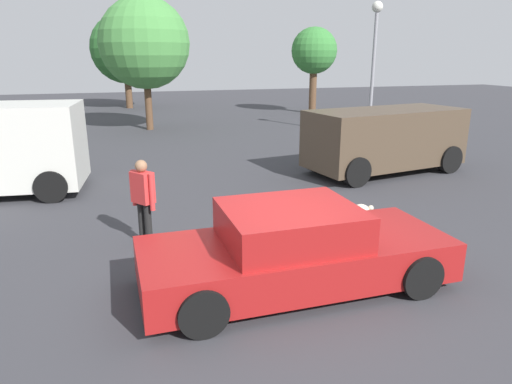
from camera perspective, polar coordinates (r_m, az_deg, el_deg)
name	(u,v)px	position (r m, az deg, el deg)	size (l,w,h in m)	color
ground_plane	(287,287)	(7.05, 3.86, -11.57)	(80.00, 80.00, 0.00)	#38383D
sedan_foreground	(294,250)	(6.82, 4.75, -7.20)	(4.54, 1.93, 1.25)	maroon
dog	(358,210)	(9.79, 12.48, -2.14)	(0.62, 0.31, 0.41)	beige
suv_dark	(385,138)	(13.95, 15.58, 6.41)	(4.85, 2.73, 1.84)	#4C3D2D
pedestrian	(143,195)	(8.45, -13.76, -0.38)	(0.43, 0.48, 1.57)	black
light_post_mid	(375,44)	(20.24, 14.44, 17.24)	(0.44, 0.44, 5.38)	gray
tree_back_left	(314,52)	(28.00, 7.18, 16.82)	(2.63, 2.63, 4.89)	brown
tree_back_center	(125,49)	(31.65, -15.83, 16.64)	(4.32, 4.32, 5.88)	brown
tree_back_right	(145,43)	(21.99, -13.59, 17.39)	(3.99, 3.99, 5.82)	brown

